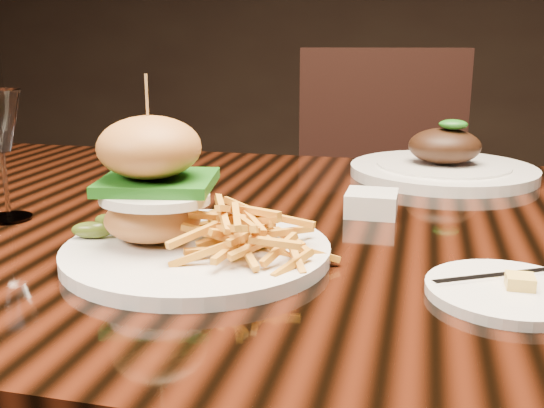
% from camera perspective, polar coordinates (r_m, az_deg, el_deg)
% --- Properties ---
extents(dining_table, '(1.60, 0.90, 0.75)m').
position_cam_1_polar(dining_table, '(0.85, 3.79, -6.52)').
color(dining_table, black).
rests_on(dining_table, ground).
extents(burger_plate, '(0.29, 0.29, 0.19)m').
position_cam_1_polar(burger_plate, '(0.68, -7.68, -0.86)').
color(burger_plate, silver).
rests_on(burger_plate, dining_table).
extents(side_saucer, '(0.15, 0.15, 0.02)m').
position_cam_1_polar(side_saucer, '(0.63, 20.37, -7.32)').
color(side_saucer, silver).
rests_on(side_saucer, dining_table).
extents(ramekin, '(0.08, 0.08, 0.03)m').
position_cam_1_polar(ramekin, '(0.86, 8.91, 0.07)').
color(ramekin, silver).
rests_on(ramekin, dining_table).
extents(water_tumbler, '(0.06, 0.06, 0.08)m').
position_cam_1_polar(water_tumbler, '(1.02, -12.11, 3.74)').
color(water_tumbler, white).
rests_on(water_tumbler, dining_table).
extents(far_dish, '(0.31, 0.31, 0.10)m').
position_cam_1_polar(far_dish, '(1.12, 15.10, 3.36)').
color(far_dish, silver).
rests_on(far_dish, dining_table).
extents(chair_far, '(0.53, 0.53, 0.95)m').
position_cam_1_polar(chair_far, '(1.73, 9.93, -0.22)').
color(chair_far, black).
rests_on(chair_far, ground).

